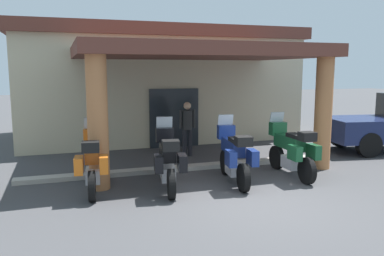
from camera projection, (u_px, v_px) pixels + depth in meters
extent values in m
plane|color=#424244|center=(254.00, 200.00, 8.51)|extent=(80.00, 80.00, 0.00)
cube|color=beige|center=(155.00, 89.00, 16.73)|extent=(10.68, 5.64, 3.95)
cube|color=#1E2328|center=(174.00, 118.00, 14.18)|extent=(1.80, 0.10, 2.10)
cube|color=brown|center=(196.00, 52.00, 11.66)|extent=(6.96, 4.81, 0.35)
cylinder|color=#B27042|center=(98.00, 123.00, 9.07)|extent=(0.48, 0.48, 3.11)
cylinder|color=#B27042|center=(323.00, 114.00, 11.02)|extent=(0.48, 0.48, 3.11)
cube|color=brown|center=(155.00, 36.00, 16.41)|extent=(11.08, 6.04, 0.44)
cylinder|color=black|center=(94.00, 168.00, 9.86)|extent=(0.21, 0.67, 0.66)
cylinder|color=black|center=(92.00, 186.00, 8.36)|extent=(0.21, 0.67, 0.66)
cube|color=silver|center=(93.00, 175.00, 9.08)|extent=(0.38, 0.59, 0.32)
cube|color=orange|center=(92.00, 152.00, 9.15)|extent=(0.42, 1.18, 0.34)
cube|color=black|center=(92.00, 146.00, 8.78)|extent=(0.34, 0.63, 0.10)
cube|color=orange|center=(93.00, 136.00, 9.72)|extent=(0.46, 0.29, 0.36)
cube|color=#B2BCC6|center=(92.00, 124.00, 9.76)|extent=(0.41, 0.16, 0.36)
cube|color=orange|center=(79.00, 165.00, 8.39)|extent=(0.23, 0.46, 0.36)
cube|color=orange|center=(104.00, 164.00, 8.50)|extent=(0.23, 0.46, 0.36)
cube|color=black|center=(91.00, 147.00, 8.29)|extent=(0.39, 0.36, 0.22)
cylinder|color=black|center=(165.00, 167.00, 10.02)|extent=(0.25, 0.67, 0.66)
cylinder|color=black|center=(171.00, 184.00, 8.51)|extent=(0.25, 0.67, 0.66)
cube|color=silver|center=(168.00, 173.00, 9.24)|extent=(0.41, 0.61, 0.32)
cube|color=black|center=(167.00, 151.00, 9.31)|extent=(0.49, 1.18, 0.34)
cube|color=black|center=(169.00, 144.00, 8.93)|extent=(0.38, 0.64, 0.10)
cube|color=black|center=(165.00, 135.00, 9.88)|extent=(0.47, 0.31, 0.36)
cube|color=#B2BCC6|center=(164.00, 124.00, 9.92)|extent=(0.41, 0.18, 0.36)
cube|color=black|center=(158.00, 163.00, 8.55)|extent=(0.25, 0.46, 0.36)
cube|color=black|center=(182.00, 163.00, 8.63)|extent=(0.25, 0.46, 0.36)
cube|color=black|center=(171.00, 145.00, 8.43)|extent=(0.41, 0.38, 0.22)
cylinder|color=black|center=(226.00, 162.00, 10.52)|extent=(0.23, 0.67, 0.66)
cylinder|color=black|center=(243.00, 178.00, 9.01)|extent=(0.23, 0.67, 0.66)
cube|color=silver|center=(234.00, 168.00, 9.73)|extent=(0.40, 0.60, 0.32)
cube|color=navy|center=(233.00, 147.00, 9.80)|extent=(0.46, 1.18, 0.34)
cube|color=black|center=(237.00, 140.00, 9.43)|extent=(0.36, 0.63, 0.10)
cube|color=navy|center=(226.00, 132.00, 10.38)|extent=(0.47, 0.30, 0.36)
cube|color=#B2BCC6|center=(225.00, 121.00, 10.41)|extent=(0.41, 0.17, 0.36)
cube|color=navy|center=(231.00, 158.00, 9.04)|extent=(0.24, 0.46, 0.36)
cube|color=navy|center=(253.00, 157.00, 9.14)|extent=(0.24, 0.46, 0.36)
cube|color=black|center=(243.00, 141.00, 8.93)|extent=(0.40, 0.37, 0.22)
cylinder|color=black|center=(277.00, 157.00, 11.11)|extent=(0.17, 0.67, 0.66)
cylinder|color=black|center=(307.00, 171.00, 9.63)|extent=(0.17, 0.67, 0.66)
cube|color=silver|center=(291.00, 162.00, 10.34)|extent=(0.35, 0.57, 0.32)
cube|color=#19512D|center=(289.00, 142.00, 10.41)|extent=(0.35, 1.16, 0.34)
cube|color=black|center=(296.00, 136.00, 10.04)|extent=(0.31, 0.61, 0.10)
cube|color=#19512D|center=(278.00, 129.00, 10.97)|extent=(0.45, 0.26, 0.36)
cube|color=#B2BCC6|center=(277.00, 118.00, 11.00)|extent=(0.40, 0.14, 0.36)
cube|color=#19512D|center=(295.00, 153.00, 9.64)|extent=(0.20, 0.45, 0.36)
cube|color=#19512D|center=(314.00, 152.00, 9.78)|extent=(0.20, 0.45, 0.36)
cube|color=black|center=(307.00, 136.00, 9.56)|extent=(0.37, 0.34, 0.22)
cylinder|color=black|center=(190.00, 143.00, 12.76)|extent=(0.14, 0.14, 0.87)
cylinder|color=black|center=(185.00, 143.00, 12.70)|extent=(0.14, 0.14, 0.87)
cylinder|color=#262626|center=(187.00, 120.00, 12.62)|extent=(0.32, 0.32, 0.62)
cylinder|color=#262626|center=(194.00, 119.00, 12.68)|extent=(0.09, 0.09, 0.58)
cylinder|color=#262626|center=(181.00, 119.00, 12.55)|extent=(0.09, 0.09, 0.58)
sphere|color=tan|center=(187.00, 106.00, 12.55)|extent=(0.24, 0.24, 0.24)
cylinder|color=black|center=(341.00, 136.00, 14.22)|extent=(0.83, 0.38, 0.80)
cylinder|color=black|center=(369.00, 145.00, 12.56)|extent=(0.83, 0.38, 0.80)
cube|color=#ADA89E|center=(183.00, 168.00, 11.00)|extent=(8.70, 0.36, 0.12)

